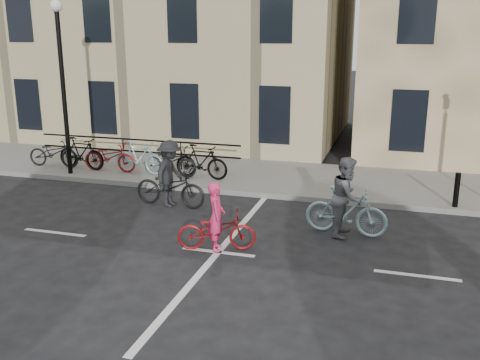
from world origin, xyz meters
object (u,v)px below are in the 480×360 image
(lamp_post, at_px, (61,67))
(cyclist_grey, at_px, (347,204))
(cyclist_dark, at_px, (170,181))
(cyclist_pink, at_px, (217,227))

(lamp_post, xyz_separation_m, cyclist_grey, (8.96, -2.58, -2.75))
(lamp_post, distance_m, cyclist_grey, 9.72)
(lamp_post, distance_m, cyclist_dark, 5.38)
(lamp_post, height_order, cyclist_dark, lamp_post)
(cyclist_grey, bearing_deg, cyclist_pink, 129.19)
(cyclist_grey, relative_size, cyclist_dark, 0.94)
(lamp_post, distance_m, cyclist_pink, 8.26)
(lamp_post, bearing_deg, cyclist_dark, -22.51)
(lamp_post, bearing_deg, cyclist_grey, -16.08)
(cyclist_pink, distance_m, cyclist_dark, 3.31)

